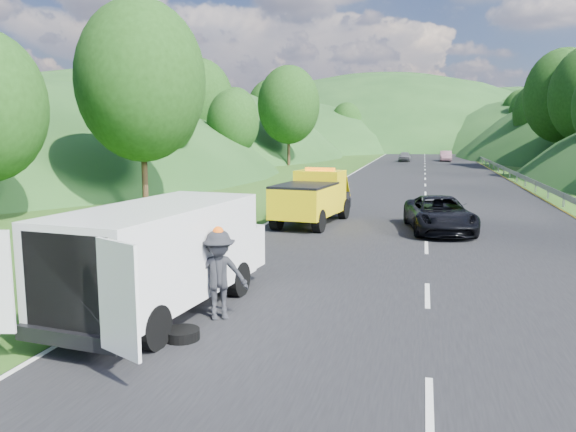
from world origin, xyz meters
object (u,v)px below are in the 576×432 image
(woman, at_px, (250,257))
(worker, at_px, (220,319))
(spare_tire, at_px, (182,340))
(tow_truck, at_px, (313,197))
(child, at_px, (248,266))
(passing_suv, at_px, (439,232))
(suitcase, at_px, (188,258))
(white_van, at_px, (163,253))

(woman, bearing_deg, worker, 166.82)
(spare_tire, bearing_deg, woman, 96.98)
(tow_truck, bearing_deg, worker, -80.79)
(woman, relative_size, worker, 0.90)
(child, xyz_separation_m, passing_suv, (5.83, 7.45, 0.00))
(tow_truck, xyz_separation_m, child, (-0.42, -8.16, -1.19))
(passing_suv, bearing_deg, tow_truck, 163.75)
(woman, bearing_deg, suitcase, 114.07)
(woman, relative_size, child, 1.71)
(child, relative_size, suitcase, 1.98)
(white_van, distance_m, suitcase, 4.64)
(tow_truck, distance_m, woman, 7.09)
(worker, xyz_separation_m, passing_suv, (4.93, 12.30, 0.00))
(white_van, relative_size, passing_suv, 1.41)
(child, relative_size, spare_tire, 1.45)
(woman, relative_size, suitcase, 3.39)
(suitcase, bearing_deg, white_van, -73.35)
(white_van, relative_size, woman, 4.13)
(spare_tire, bearing_deg, passing_suv, 69.07)
(child, bearing_deg, spare_tire, -72.77)
(tow_truck, relative_size, spare_tire, 8.33)
(woman, xyz_separation_m, suitcase, (-1.46, -1.64, 0.26))
(suitcase, bearing_deg, passing_suv, 46.10)
(worker, relative_size, passing_suv, 0.38)
(passing_suv, bearing_deg, white_van, -126.05)
(tow_truck, distance_m, worker, 13.08)
(suitcase, relative_size, passing_suv, 0.10)
(child, relative_size, worker, 0.53)
(spare_tire, bearing_deg, worker, 77.91)
(suitcase, xyz_separation_m, spare_tire, (2.36, -5.77, -0.26))
(child, height_order, passing_suv, passing_suv)
(tow_truck, relative_size, worker, 3.02)
(white_van, bearing_deg, tow_truck, 92.79)
(woman, xyz_separation_m, worker, (1.19, -6.06, 0.00))
(child, height_order, suitcase, suitcase)
(white_van, distance_m, child, 4.97)
(tow_truck, height_order, white_van, white_van)
(child, bearing_deg, white_van, -83.98)
(worker, distance_m, suitcase, 5.16)
(tow_truck, bearing_deg, suitcase, -97.10)
(tow_truck, relative_size, suitcase, 11.36)
(worker, bearing_deg, white_van, 147.08)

